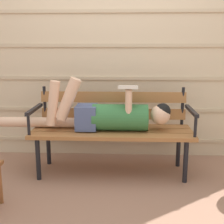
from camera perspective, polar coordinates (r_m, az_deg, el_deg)
ground_plane at (r=2.94m, az=-0.16°, el=-12.68°), size 12.00×12.00×0.00m
house_siding at (r=3.40m, az=0.42°, el=12.43°), size 4.24×0.08×2.50m
park_bench at (r=3.02m, az=0.06°, el=-2.41°), size 1.56×0.52×0.83m
reclining_person at (r=2.92m, az=-1.08°, el=-0.48°), size 1.68×0.26×0.53m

